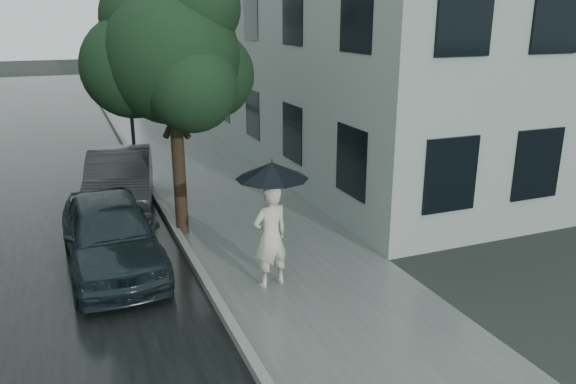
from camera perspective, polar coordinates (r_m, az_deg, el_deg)
name	(u,v)px	position (r m, az deg, el deg)	size (l,w,h in m)	color
ground	(330,316)	(9.15, 4.32, -12.47)	(120.00, 120.00, 0.00)	black
sidewalk	(185,152)	(19.99, -10.42, 4.00)	(3.50, 60.00, 0.01)	slate
kerb_near	(131,155)	(19.70, -15.64, 3.66)	(0.15, 60.00, 0.15)	slate
asphalt_road	(18,167)	(19.67, -25.76, 2.31)	(6.85, 60.00, 0.00)	black
building_near	(255,17)	(28.08, -3.40, 17.32)	(7.02, 36.00, 9.00)	gray
pedestrian	(271,236)	(9.70, -1.78, -4.50)	(0.67, 0.44, 1.85)	beige
umbrella	(272,171)	(9.31, -1.64, 2.19)	(1.26, 1.26, 1.36)	black
street_tree	(171,54)	(11.86, -11.79, 13.53)	(3.56, 3.23, 5.56)	#332619
lamp_post	(123,71)	(19.31, -16.43, 11.74)	(0.84, 0.36, 4.99)	black
car_near	(111,233)	(10.95, -17.57, -4.01)	(1.65, 4.09, 1.39)	black
car_far	(120,179)	(14.43, -16.68, 1.23)	(1.49, 4.27, 1.41)	black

